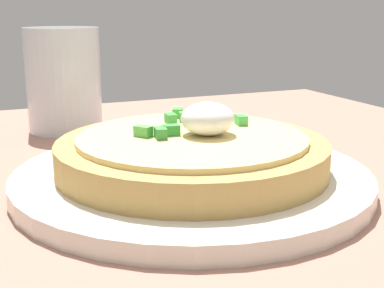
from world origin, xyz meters
TOP-DOWN VIEW (x-y plane):
  - dining_table at (0.00, 0.00)cm, footprint 91.89×64.80cm
  - plate at (-7.92, -4.16)cm, footprint 26.97×26.97cm
  - pizza at (-7.92, -4.12)cm, footprint 20.43×20.43cm
  - cup_near at (-31.06, -9.53)cm, footprint 8.01×8.01cm

SIDE VIEW (x-z plane):
  - dining_table at x=0.00cm, z-range 0.00..2.58cm
  - plate at x=-7.92cm, z-range 2.58..3.92cm
  - pizza at x=-7.92cm, z-range 2.74..7.90cm
  - cup_near at x=-31.06cm, z-range 2.02..13.21cm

